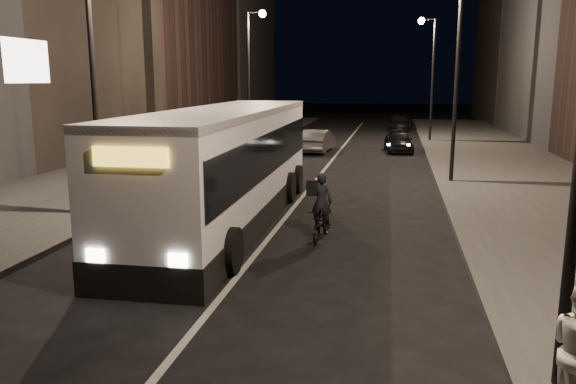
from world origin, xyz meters
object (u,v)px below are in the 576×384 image
at_px(streetlight_left_far, 253,61).
at_px(city_bus, 227,161).
at_px(car_near, 398,141).
at_px(car_far, 400,123).
at_px(cyclist_on_bicycle, 322,218).
at_px(streetlight_left_near, 99,41).
at_px(streetlight_right_far, 429,62).
at_px(car_mid, 318,141).
at_px(streetlight_right_mid, 451,51).

height_order(streetlight_left_far, city_bus, streetlight_left_far).
height_order(car_near, car_far, car_near).
distance_m(car_near, car_far, 14.95).
bearing_deg(cyclist_on_bicycle, streetlight_left_near, 177.35).
distance_m(streetlight_right_far, car_near, 7.58).
distance_m(streetlight_left_far, car_near, 10.00).
distance_m(streetlight_right_far, cyclist_on_bicycle, 25.87).
bearing_deg(car_near, streetlight_left_near, -122.02).
bearing_deg(city_bus, car_mid, 87.88).
relative_size(streetlight_right_far, car_near, 2.19).
distance_m(streetlight_right_mid, cyclist_on_bicycle, 11.00).
xyz_separation_m(cyclist_on_bicycle, car_far, (2.16, 34.45, 0.01)).
height_order(city_bus, cyclist_on_bicycle, city_bus).
relative_size(streetlight_left_near, streetlight_left_far, 1.00).
xyz_separation_m(streetlight_left_near, car_mid, (4.10, 17.32, -4.69)).
bearing_deg(streetlight_left_far, streetlight_right_mid, -43.16).
height_order(car_near, car_mid, car_mid).
bearing_deg(streetlight_right_far, car_far, 100.53).
xyz_separation_m(cyclist_on_bicycle, car_near, (2.04, 19.50, 0.01)).
distance_m(streetlight_left_near, city_bus, 5.13).
bearing_deg(streetlight_left_near, car_mid, 76.69).
bearing_deg(streetlight_left_near, cyclist_on_bicycle, -9.46).
distance_m(streetlight_left_far, car_mid, 6.26).
relative_size(car_near, car_mid, 0.91).
xyz_separation_m(streetlight_right_far, car_mid, (-6.57, -6.68, -4.69)).
relative_size(cyclist_on_bicycle, car_mid, 0.45).
distance_m(city_bus, car_mid, 17.10).
xyz_separation_m(streetlight_left_far, city_bus, (3.73, -17.73, -3.51)).
relative_size(streetlight_right_mid, car_far, 1.87).
relative_size(streetlight_left_near, cyclist_on_bicycle, 4.36).
bearing_deg(streetlight_left_near, car_far, 74.99).
xyz_separation_m(streetlight_right_far, streetlight_left_near, (-10.66, -24.00, 0.00)).
bearing_deg(car_far, car_near, -90.35).
bearing_deg(streetlight_right_mid, streetlight_left_far, 136.84).
height_order(streetlight_left_far, car_mid, streetlight_left_far).
distance_m(city_bus, car_near, 18.85).
distance_m(streetlight_right_mid, car_near, 11.55).
height_order(streetlight_left_near, car_near, streetlight_left_near).
bearing_deg(cyclist_on_bicycle, city_bus, 162.15).
distance_m(streetlight_right_mid, car_mid, 12.33).
xyz_separation_m(streetlight_right_mid, streetlight_left_near, (-10.66, -8.00, 0.00)).
bearing_deg(car_mid, streetlight_left_near, 80.38).
xyz_separation_m(streetlight_right_mid, streetlight_left_far, (-10.66, 10.00, 0.00)).
distance_m(city_bus, car_far, 33.48).
relative_size(streetlight_left_near, car_mid, 1.98).
xyz_separation_m(streetlight_right_far, car_far, (-1.73, 9.32, -4.73)).
xyz_separation_m(city_bus, car_far, (5.20, 33.06, -1.23)).
relative_size(streetlight_right_mid, car_near, 2.19).
height_order(cyclist_on_bicycle, car_mid, cyclist_on_bicycle).
height_order(city_bus, car_near, city_bus).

